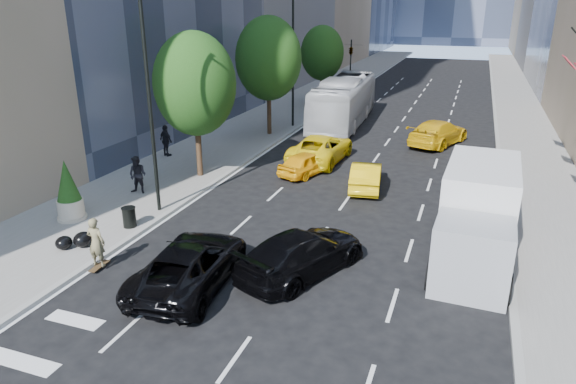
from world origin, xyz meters
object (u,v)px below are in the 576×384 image
at_px(black_sedan_mercedes, 302,253).
at_px(planter_shrub, 68,191).
at_px(skateboarder, 97,245).
at_px(trash_can, 129,218).
at_px(city_bus, 344,101).
at_px(black_sedan_lincoln, 190,264).
at_px(box_truck, 478,214).

height_order(black_sedan_mercedes, planter_shrub, planter_shrub).
relative_size(skateboarder, trash_can, 2.26).
bearing_deg(skateboarder, trash_can, -75.97).
distance_m(skateboarder, black_sedan_mercedes, 7.14).
distance_m(city_bus, planter_shrub, 23.49).
relative_size(black_sedan_lincoln, box_truck, 0.77).
distance_m(skateboarder, city_bus, 25.80).
height_order(skateboarder, black_sedan_mercedes, skateboarder).
height_order(black_sedan_mercedes, box_truck, box_truck).
bearing_deg(trash_can, box_truck, 9.83).
distance_m(black_sedan_lincoln, black_sedan_mercedes, 3.77).
bearing_deg(city_bus, black_sedan_mercedes, -82.40).
distance_m(trash_can, planter_shrub, 2.96).
xyz_separation_m(city_bus, planter_shrub, (-6.23, -22.64, -0.39)).
xyz_separation_m(trash_can, planter_shrub, (-2.83, -0.14, 0.84)).
bearing_deg(skateboarder, black_sedan_mercedes, -165.82).
distance_m(box_truck, planter_shrub, 16.37).
bearing_deg(trash_can, black_sedan_mercedes, -7.31).
height_order(box_truck, planter_shrub, box_truck).
xyz_separation_m(black_sedan_lincoln, city_bus, (-1.20, 25.50, 1.03)).
relative_size(trash_can, planter_shrub, 0.31).
distance_m(black_sedan_mercedes, box_truck, 6.53).
xyz_separation_m(skateboarder, trash_can, (-1.00, 3.17, -0.35)).
bearing_deg(skateboarder, city_bus, -98.83).
distance_m(skateboarder, black_sedan_lincoln, 3.61).
height_order(box_truck, trash_can, box_truck).
distance_m(black_sedan_lincoln, trash_can, 5.50).
height_order(black_sedan_lincoln, trash_can, black_sedan_lincoln).
bearing_deg(planter_shrub, city_bus, 74.61).
bearing_deg(black_sedan_mercedes, planter_shrub, 18.54).
height_order(skateboarder, planter_shrub, planter_shrub).
xyz_separation_m(box_truck, trash_can, (-13.35, -2.31, -1.13)).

